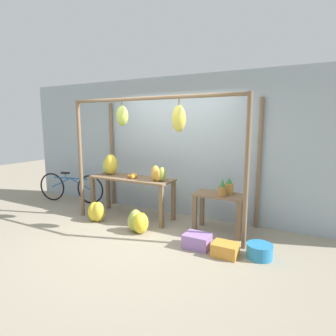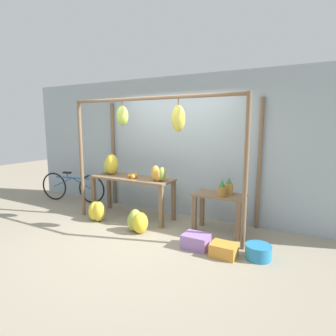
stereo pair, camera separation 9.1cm
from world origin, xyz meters
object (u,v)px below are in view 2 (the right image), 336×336
object	(u,v)px
banana_pile_on_table	(111,165)
fruit_crate_purple	(224,250)
banana_pile_ground_left	(97,211)
papaya_pile	(158,174)
pineapple_cluster	(226,188)
banana_pile_ground_right	(137,222)
blue_bucket	(258,252)
fruit_crate_white	(196,241)
parked_bicycle	(72,187)
orange_pile	(133,176)

from	to	relation	value
banana_pile_on_table	fruit_crate_purple	world-z (taller)	banana_pile_on_table
banana_pile_ground_left	papaya_pile	size ratio (longest dim) A/B	1.25
pineapple_cluster	fruit_crate_purple	bearing A→B (deg)	-72.69
banana_pile_ground_right	papaya_pile	bearing A→B (deg)	77.94
banana_pile_on_table	banana_pile_ground_left	xyz separation A→B (m)	(0.11, -0.59, -0.82)
pineapple_cluster	banana_pile_on_table	bearing A→B (deg)	179.81
papaya_pile	banana_pile_ground_left	bearing A→B (deg)	-157.84
blue_bucket	papaya_pile	bearing A→B (deg)	164.69
fruit_crate_white	fruit_crate_purple	size ratio (longest dim) A/B	1.11
pineapple_cluster	banana_pile_ground_right	world-z (taller)	pineapple_cluster
banana_pile_ground_left	parked_bicycle	distance (m)	1.66
banana_pile_on_table	orange_pile	bearing A→B (deg)	-9.75
orange_pile	pineapple_cluster	xyz separation A→B (m)	(1.82, 0.10, -0.05)
papaya_pile	fruit_crate_purple	size ratio (longest dim) A/B	0.87
banana_pile_on_table	fruit_crate_white	xyz separation A→B (m)	(2.27, -0.75, -0.91)
parked_bicycle	fruit_crate_purple	xyz separation A→B (m)	(4.09, -0.99, -0.26)
banana_pile_on_table	banana_pile_ground_left	bearing A→B (deg)	-79.64
banana_pile_ground_left	blue_bucket	distance (m)	3.07
blue_bucket	parked_bicycle	bearing A→B (deg)	169.66
pineapple_cluster	parked_bicycle	world-z (taller)	pineapple_cluster
banana_pile_ground_right	blue_bucket	distance (m)	2.06
fruit_crate_white	papaya_pile	bearing A→B (deg)	149.04
banana_pile_ground_right	parked_bicycle	bearing A→B (deg)	161.48
banana_pile_ground_right	blue_bucket	size ratio (longest dim) A/B	1.21
banana_pile_on_table	banana_pile_ground_right	size ratio (longest dim) A/B	0.98
orange_pile	fruit_crate_purple	world-z (taller)	orange_pile
fruit_crate_purple	banana_pile_ground_right	bearing A→B (deg)	174.25
papaya_pile	parked_bicycle	bearing A→B (deg)	173.48
orange_pile	fruit_crate_white	xyz separation A→B (m)	(1.62, -0.64, -0.75)
banana_pile_ground_left	blue_bucket	bearing A→B (deg)	-1.36
pineapple_cluster	fruit_crate_purple	size ratio (longest dim) A/B	1.01
pineapple_cluster	blue_bucket	bearing A→B (deg)	-42.97
banana_pile_ground_right	orange_pile	bearing A→B (deg)	130.18
pineapple_cluster	orange_pile	bearing A→B (deg)	-176.72
pineapple_cluster	parked_bicycle	distance (m)	3.86
banana_pile_ground_right	banana_pile_on_table	bearing A→B (deg)	149.40
pineapple_cluster	blue_bucket	world-z (taller)	pineapple_cluster
pineapple_cluster	banana_pile_ground_right	distance (m)	1.63
banana_pile_on_table	fruit_crate_white	size ratio (longest dim) A/B	1.07
orange_pile	pineapple_cluster	size ratio (longest dim) A/B	0.71
banana_pile_ground_left	fruit_crate_purple	distance (m)	2.63
banana_pile_on_table	fruit_crate_purple	bearing A→B (deg)	-16.79
blue_bucket	fruit_crate_purple	world-z (taller)	blue_bucket
orange_pile	pineapple_cluster	bearing A→B (deg)	3.28
banana_pile_ground_left	fruit_crate_white	world-z (taller)	banana_pile_ground_left
banana_pile_on_table	banana_pile_ground_left	world-z (taller)	banana_pile_on_table
banana_pile_on_table	orange_pile	size ratio (longest dim) A/B	1.66
fruit_crate_white	papaya_pile	size ratio (longest dim) A/B	1.28
banana_pile_ground_right	parked_bicycle	size ratio (longest dim) A/B	0.26
banana_pile_ground_right	fruit_crate_purple	world-z (taller)	banana_pile_ground_right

